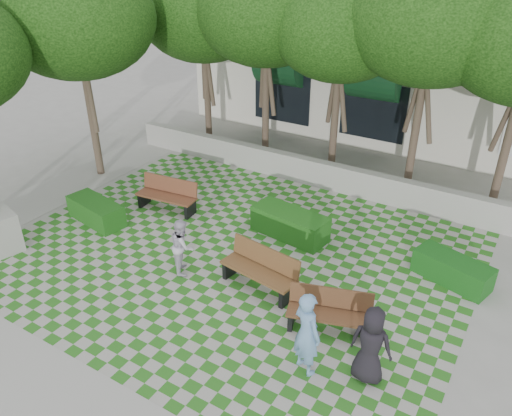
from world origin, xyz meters
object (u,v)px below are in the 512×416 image
Objects in this scene: bench_west at (167,195)px; hedge_midright at (290,224)px; hedge_west at (96,211)px; person_dark at (371,345)px; person_blue at (307,333)px; bench_east at (329,312)px; hedge_east at (452,270)px; person_white at (183,246)px; bench_mid at (260,270)px.

bench_west is 0.90× the size of hedge_midright.
hedge_west is 1.16× the size of person_dark.
person_blue is at bearing -35.65° from bench_west.
bench_east is 7.89m from hedge_west.
hedge_east is 1.26× the size of person_white.
hedge_west reaches higher than hedge_east.
bench_west is 1.07× the size of person_blue.
bench_east is at bearing -5.69° from bench_mid.
bench_mid is at bearing 148.69° from bench_east.
hedge_east is 6.72m from person_white.
person_blue reaches higher than person_white.
person_blue is at bearing -32.38° from bench_mid.
bench_mid is at bearing -145.73° from hedge_east.
hedge_midright is 1.13× the size of hedge_west.
bench_mid reaches higher than hedge_west.
bench_east is 0.93× the size of bench_mid.
hedge_east is (8.42, 0.80, -0.16)m from bench_west.
bench_east is 0.87× the size of hedge_midright.
person_blue is at bearing 18.86° from person_dark.
bench_west is at bearing -4.33° from person_blue.
hedge_midright is at bearing 112.94° from bench_east.
hedge_west is at bearing -173.73° from bench_mid.
bench_east is at bearing -38.00° from person_dark.
person_white is at bearing -49.49° from bench_west.
bench_west is 1.19× the size of person_dark.
bench_mid is 1.10× the size of person_blue.
person_dark is at bearing -136.75° from person_white.
person_blue is at bearing -104.30° from bench_east.
person_dark is at bearing -53.34° from bench_east.
bench_west is 8.46m from hedge_east.
bench_west is at bearing 165.35° from bench_mid.
hedge_midright is at bearing -177.45° from hedge_east.
bench_mid is 4.75m from hedge_east.
hedge_west is 1.32× the size of person_white.
person_white is (2.46, -2.29, 0.25)m from bench_west.
bench_mid is 5.83m from hedge_west.
bench_west is 1.02× the size of hedge_west.
person_white is (-5.95, -3.09, 0.41)m from hedge_east.
hedge_east is 0.85× the size of hedge_midright.
bench_mid is 1.23× the size of person_dark.
person_white is at bearing 161.25° from bench_east.
person_blue is (2.62, -4.27, 0.54)m from hedge_midright.
bench_west is 1.07× the size of hedge_east.
person_white reaches higher than bench_mid.
person_white is (3.80, -0.60, 0.40)m from hedge_west.
hedge_midright is 5.38m from person_dark.
person_dark reaches higher than bench_east.
hedge_midright is at bearing 109.63° from bench_mid.
hedge_east is 1.00× the size of person_blue.
person_blue reaches higher than person_dark.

